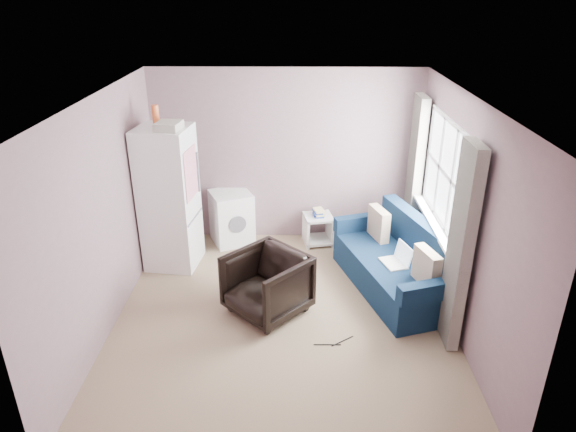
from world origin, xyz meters
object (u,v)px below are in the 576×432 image
(washing_machine, at_px, (232,216))
(sofa, at_px, (399,265))
(side_table, at_px, (318,227))
(armchair, at_px, (267,281))
(fridge, at_px, (169,198))

(washing_machine, relative_size, sofa, 0.36)
(side_table, relative_size, sofa, 0.26)
(armchair, relative_size, side_table, 1.50)
(armchair, height_order, side_table, armchair)
(fridge, height_order, washing_machine, fridge)
(fridge, distance_m, sofa, 3.07)
(side_table, bearing_deg, armchair, -110.46)
(side_table, bearing_deg, washing_machine, 178.02)
(washing_machine, distance_m, side_table, 1.28)
(armchair, bearing_deg, fridge, -176.83)
(fridge, bearing_deg, side_table, 24.19)
(armchair, bearing_deg, side_table, 113.59)
(washing_machine, relative_size, side_table, 1.42)
(armchair, distance_m, fridge, 1.84)
(fridge, relative_size, side_table, 3.97)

